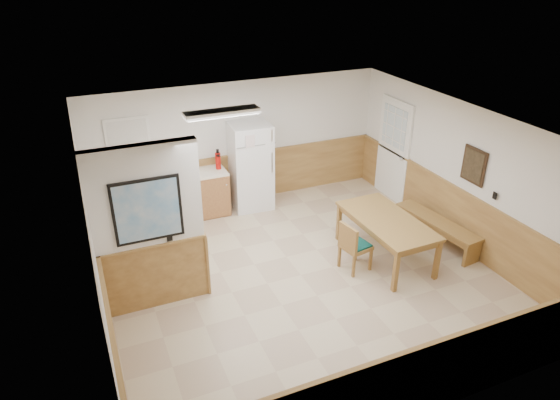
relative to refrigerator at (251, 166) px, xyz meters
name	(u,v)px	position (x,y,z in m)	size (l,w,h in m)	color
ground	(301,275)	(-0.12, -2.63, -0.88)	(6.00, 6.00, 0.00)	beige
ceiling	(304,127)	(-0.12, -2.63, 1.62)	(6.00, 6.00, 0.02)	white
back_wall	(238,143)	(-0.12, 0.37, 0.37)	(6.00, 0.02, 2.50)	white
right_wall	(460,175)	(2.88, -2.63, 0.37)	(0.02, 6.00, 2.50)	white
left_wall	(94,248)	(-3.12, -2.63, 0.37)	(0.02, 6.00, 2.50)	white
wainscot_back	(240,178)	(-0.12, 0.35, -0.38)	(6.00, 0.04, 1.00)	#B58C48
wainscot_right	(452,214)	(2.86, -2.63, -0.38)	(0.04, 6.00, 1.00)	#B58C48
wainscot_left	(104,295)	(-3.10, -2.63, -0.38)	(0.04, 6.00, 1.00)	#B58C48
partition_wall	(150,231)	(-2.37, -2.43, 0.36)	(1.50, 0.20, 2.50)	white
kitchen_counter	(186,196)	(-1.33, 0.05, -0.41)	(2.20, 0.61, 1.00)	#A5713A
exterior_door	(393,150)	(2.84, -0.73, 0.18)	(0.07, 1.02, 2.15)	white
kitchen_window	(129,144)	(-2.22, 0.35, 0.67)	(0.80, 0.04, 1.00)	white
wall_painting	(474,166)	(2.84, -2.93, 0.67)	(0.04, 0.50, 0.60)	black
fluorescent_fixture	(222,113)	(-0.92, -1.33, 1.57)	(1.20, 0.30, 0.09)	white
refrigerator	(251,166)	(0.00, 0.00, 0.00)	(0.81, 0.74, 1.75)	white
dining_table	(387,224)	(1.40, -2.71, -0.22)	(0.95, 1.84, 0.75)	olive
dining_bench	(437,225)	(2.53, -2.64, -0.53)	(0.59, 1.76, 0.45)	olive
dining_chair	(352,244)	(0.69, -2.81, -0.38)	(0.64, 0.49, 0.85)	olive
fire_extinguisher	(218,160)	(-0.64, 0.08, 0.20)	(0.11, 0.11, 0.40)	red
soap_bottle	(135,177)	(-2.23, 0.02, 0.14)	(0.08, 0.08, 0.24)	#167E25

